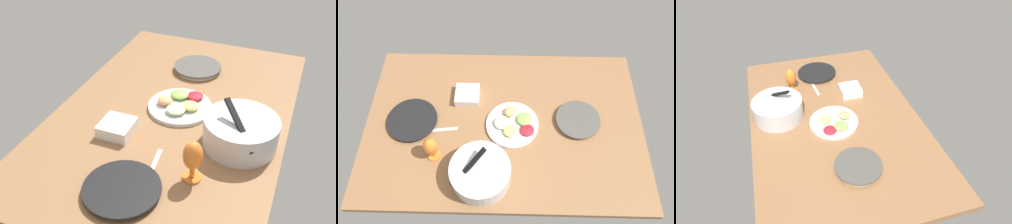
% 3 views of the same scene
% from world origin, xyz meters
% --- Properties ---
extents(ground_plane, '(1.60, 1.04, 0.04)m').
position_xyz_m(ground_plane, '(0.00, 0.00, -0.02)').
color(ground_plane, '#8C603D').
extents(dinner_plate_left, '(0.25, 0.25, 0.03)m').
position_xyz_m(dinner_plate_left, '(-0.43, -0.02, 0.02)').
color(dinner_plate_left, silver).
rests_on(dinner_plate_left, ground_plane).
extents(dinner_plate_right, '(0.29, 0.29, 0.03)m').
position_xyz_m(dinner_plate_right, '(0.53, 0.01, 0.01)').
color(dinner_plate_right, '#4C4C51').
rests_on(dinner_plate_right, ground_plane).
extents(mixing_bowl, '(0.31, 0.31, 0.20)m').
position_xyz_m(mixing_bowl, '(0.11, 0.34, 0.07)').
color(mixing_bowl, silver).
rests_on(mixing_bowl, ground_plane).
extents(fruit_platter, '(0.30, 0.30, 0.05)m').
position_xyz_m(fruit_platter, '(-0.05, 0.02, 0.02)').
color(fruit_platter, silver).
rests_on(fruit_platter, ground_plane).
extents(hurricane_glass_orange, '(0.08, 0.08, 0.17)m').
position_xyz_m(hurricane_glass_orange, '(0.37, 0.22, 0.10)').
color(hurricane_glass_orange, orange).
rests_on(hurricane_glass_orange, ground_plane).
extents(square_bowl_white, '(0.14, 0.14, 0.05)m').
position_xyz_m(square_bowl_white, '(0.22, -0.17, 0.03)').
color(square_bowl_white, white).
rests_on(square_bowl_white, ground_plane).
extents(fork_by_right_plate, '(0.18, 0.04, 0.01)m').
position_xyz_m(fork_by_right_plate, '(0.35, 0.06, 0.00)').
color(fork_by_right_plate, silver).
rests_on(fork_by_right_plate, ground_plane).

